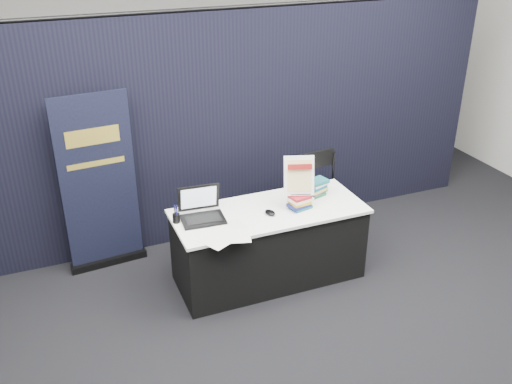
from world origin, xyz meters
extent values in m
plane|color=black|center=(0.00, 0.00, 0.00)|extent=(8.00, 8.00, 0.00)
cube|color=beige|center=(0.00, 4.00, 1.75)|extent=(8.00, 0.02, 3.50)
cube|color=black|center=(0.00, 1.60, 1.20)|extent=(6.00, 0.08, 2.40)
cube|color=black|center=(0.00, 0.55, 0.36)|extent=(1.76, 0.71, 0.72)
cube|color=white|center=(0.00, 0.55, 0.73)|extent=(1.80, 0.75, 0.03)
cube|color=black|center=(-0.63, 0.59, 0.76)|extent=(0.40, 0.30, 0.02)
cube|color=black|center=(-0.63, 0.72, 0.90)|extent=(0.39, 0.10, 0.27)
cube|color=silver|center=(-0.63, 0.71, 0.90)|extent=(0.33, 0.07, 0.21)
ellipsoid|color=black|center=(-0.03, 0.47, 0.77)|extent=(0.10, 0.14, 0.04)
cube|color=white|center=(-0.58, 0.23, 0.75)|extent=(0.41, 0.37, 0.00)
cube|color=white|center=(-0.45, 0.39, 0.75)|extent=(0.31, 0.25, 0.00)
cube|color=white|center=(-0.50, 0.23, 0.75)|extent=(0.40, 0.33, 0.00)
cylinder|color=black|center=(-0.86, 0.65, 0.79)|extent=(0.07, 0.07, 0.08)
cube|color=#1A5F63|center=(0.28, 0.48, 0.76)|extent=(0.22, 0.18, 0.03)
cube|color=navy|center=(0.28, 0.48, 0.79)|extent=(0.22, 0.18, 0.03)
cube|color=gold|center=(0.28, 0.48, 0.82)|extent=(0.22, 0.18, 0.03)
cube|color=#F4E6C8|center=(0.28, 0.48, 0.84)|extent=(0.22, 0.18, 0.03)
cube|color=#A41A24|center=(0.28, 0.48, 0.87)|extent=(0.22, 0.18, 0.03)
cube|color=#1A623C|center=(0.55, 0.67, 0.76)|extent=(0.23, 0.20, 0.03)
cube|color=#535358|center=(0.55, 0.67, 0.79)|extent=(0.23, 0.20, 0.03)
cube|color=#C6BB4F|center=(0.55, 0.67, 0.82)|extent=(0.23, 0.20, 0.03)
cube|color=navy|center=(0.55, 0.67, 0.85)|extent=(0.23, 0.20, 0.03)
cube|color=white|center=(0.55, 0.67, 0.87)|extent=(0.23, 0.20, 0.03)
cube|color=#1A5F63|center=(0.55, 0.67, 0.90)|extent=(0.23, 0.20, 0.03)
cube|color=black|center=(0.28, 0.46, 0.90)|extent=(0.18, 0.07, 0.01)
cylinder|color=black|center=(0.21, 0.55, 1.00)|extent=(0.04, 0.09, 0.27)
cylinder|color=black|center=(0.35, 0.55, 1.00)|extent=(0.04, 0.09, 0.27)
cube|color=white|center=(0.28, 0.51, 1.07)|extent=(0.30, 0.19, 0.36)
cube|color=beige|center=(0.28, 0.50, 1.07)|extent=(0.24, 0.15, 0.29)
cube|color=maroon|center=(0.28, 0.50, 1.16)|extent=(0.22, 0.09, 0.05)
cube|color=black|center=(-1.42, 1.38, 0.04)|extent=(0.77, 0.17, 0.07)
cube|color=black|center=(-1.42, 1.40, 0.90)|extent=(0.72, 0.09, 1.79)
cube|color=gold|center=(-1.42, 1.38, 1.39)|extent=(0.49, 0.05, 0.16)
cube|color=gold|center=(-1.42, 1.38, 1.12)|extent=(0.54, 0.05, 0.05)
cylinder|color=black|center=(0.50, 0.59, 0.25)|extent=(0.02, 0.02, 0.50)
cylinder|color=black|center=(0.95, 0.59, 0.25)|extent=(0.02, 0.02, 0.50)
cylinder|color=black|center=(0.50, 1.04, 0.25)|extent=(0.02, 0.02, 0.50)
cylinder|color=black|center=(0.95, 1.04, 0.25)|extent=(0.02, 0.02, 0.50)
cube|color=black|center=(0.72, 0.82, 0.52)|extent=(0.52, 0.52, 0.04)
cube|color=black|center=(0.72, 1.04, 0.95)|extent=(0.45, 0.08, 0.18)
camera|label=1|loc=(-1.87, -3.74, 3.25)|focal=40.00mm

